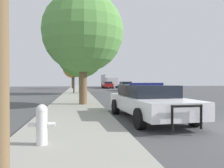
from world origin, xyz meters
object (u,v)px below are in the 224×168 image
police_car (148,101)px  traffic_light (89,60)px  box_truck (109,81)px  fire_hydrant (42,123)px  tree_sidewalk_near (83,32)px  tree_sidewalk_far (73,68)px  car_background_oncoming (126,86)px  tree_sidewalk_mid (81,54)px  car_background_distant (107,85)px

police_car → traffic_light: size_ratio=1.02×
traffic_light → box_truck: traffic_light is taller
fire_hydrant → police_car: bearing=43.9°
police_car → tree_sidewalk_near: bearing=-66.6°
tree_sidewalk_far → tree_sidewalk_near: size_ratio=0.84×
traffic_light → car_background_oncoming: (5.98, 7.24, -3.14)m
traffic_light → tree_sidewalk_near: (-0.94, -12.31, 0.50)m
fire_hydrant → tree_sidewalk_near: tree_sidewalk_near is taller
tree_sidewalk_far → tree_sidewalk_mid: size_ratio=0.78×
police_car → tree_sidewalk_near: (-2.44, 4.76, 3.66)m
car_background_oncoming → tree_sidewalk_near: (-6.91, -19.54, 3.63)m
tree_sidewalk_far → tree_sidewalk_mid: bearing=-85.5°
tree_sidewalk_mid → tree_sidewalk_near: 11.90m
police_car → car_background_oncoming: size_ratio=1.19×
tree_sidewalk_near → tree_sidewalk_mid: bearing=89.9°
car_background_distant → traffic_light: bearing=-105.7°
car_background_oncoming → tree_sidewalk_near: tree_sidewalk_near is taller
fire_hydrant → car_background_distant: car_background_distant is taller
tree_sidewalk_far → traffic_light: bearing=-82.2°
car_background_distant → box_truck: size_ratio=0.57×
box_truck → tree_sidewalk_mid: size_ratio=1.06×
fire_hydrant → tree_sidewalk_near: size_ratio=0.13×
box_truck → police_car: bearing=80.3°
fire_hydrant → car_background_oncoming: (7.99, 27.69, 0.16)m
police_car → tree_sidewalk_far: bearing=-87.4°
car_background_oncoming → box_truck: 15.03m
fire_hydrant → tree_sidewalk_far: tree_sidewalk_far is taller
police_car → tree_sidewalk_mid: bearing=-85.5°
car_background_oncoming → fire_hydrant: bearing=74.7°
traffic_light → car_background_distant: bearing=75.6°
traffic_light → car_background_distant: 18.59m
car_background_distant → car_background_oncoming: (1.41, -10.51, 0.02)m
car_background_distant → car_background_oncoming: bearing=-83.6°
car_background_oncoming → tree_sidewalk_near: size_ratio=0.68×
police_car → tree_sidewalk_near: tree_sidewalk_near is taller
car_background_oncoming → tree_sidewalk_near: 21.05m
police_car → car_background_oncoming: bearing=-104.2°
police_car → tree_sidewalk_mid: size_ratio=0.76×
tree_sidewalk_far → tree_sidewalk_mid: tree_sidewalk_mid is taller
car_background_oncoming → police_car: bearing=80.3°
fire_hydrant → tree_sidewalk_mid: bearing=86.9°
box_truck → tree_sidewalk_far: (-7.69, -6.16, 2.31)m
police_car → box_truck: (3.96, 39.31, 0.84)m
car_background_distant → tree_sidewalk_near: tree_sidewalk_near is taller
fire_hydrant → box_truck: bearing=80.1°
police_car → tree_sidewalk_far: size_ratio=0.97×
traffic_light → police_car: bearing=-85.0°
fire_hydrant → tree_sidewalk_mid: 20.46m
police_car → fire_hydrant: (-3.52, -3.39, -0.13)m
car_background_oncoming → traffic_light: bearing=51.2°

